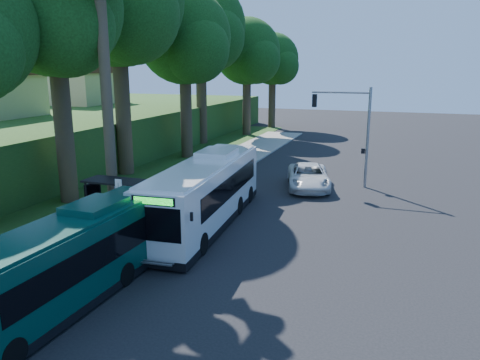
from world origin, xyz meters
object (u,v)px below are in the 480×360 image
at_px(bus_shelter, 113,193).
at_px(teal_bus, 67,261).
at_px(pickup, 308,176).
at_px(white_bus, 206,191).

distance_m(bus_shelter, teal_bus, 8.60).
bearing_deg(pickup, white_bus, -126.03).
xyz_separation_m(bus_shelter, pickup, (8.31, 11.30, -0.97)).
height_order(bus_shelter, teal_bus, teal_bus).
bearing_deg(bus_shelter, teal_bus, -66.30).
relative_size(bus_shelter, pickup, 0.53).
relative_size(white_bus, teal_bus, 1.14).
height_order(teal_bus, pickup, teal_bus).
xyz_separation_m(white_bus, teal_bus, (-1.17, -9.70, -0.21)).
height_order(bus_shelter, pickup, bus_shelter).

